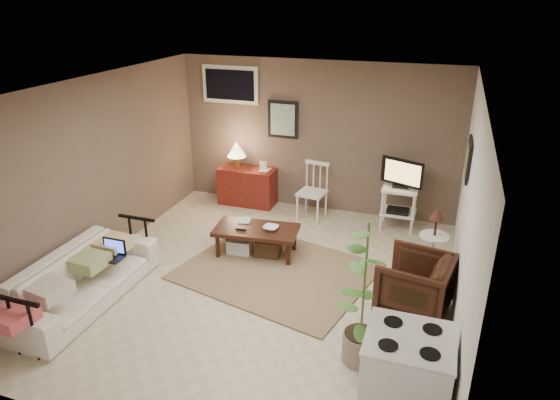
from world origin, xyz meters
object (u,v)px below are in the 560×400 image
at_px(potted_plant, 364,289).
at_px(stove, 405,382).
at_px(spindle_chair, 312,193).
at_px(armchair, 415,282).
at_px(coffee_table, 256,239).
at_px(tv_stand, 400,193).
at_px(red_console, 246,183).
at_px(side_table, 435,234).
at_px(sofa, 81,272).

height_order(potted_plant, stove, potted_plant).
xyz_separation_m(spindle_chair, armchair, (1.75, -2.09, -0.04)).
height_order(coffee_table, tv_stand, tv_stand).
distance_m(red_console, tv_stand, 2.54).
distance_m(red_console, side_table, 3.41).
xyz_separation_m(potted_plant, stove, (0.47, -0.67, -0.36)).
xyz_separation_m(red_console, spindle_chair, (1.20, -0.19, 0.04)).
xyz_separation_m(sofa, tv_stand, (3.20, 3.16, 0.19)).
bearing_deg(stove, side_table, 88.11).
relative_size(coffee_table, armchair, 1.55).
distance_m(spindle_chair, armchair, 2.72).
bearing_deg(side_table, spindle_chair, 146.62).
bearing_deg(spindle_chair, sofa, -120.96).
relative_size(sofa, tv_stand, 1.83).
distance_m(coffee_table, side_table, 2.32).
bearing_deg(coffee_table, spindle_chair, 74.60).
distance_m(red_console, spindle_chair, 1.21).
bearing_deg(stove, potted_plant, 125.16).
relative_size(red_console, stove, 1.21).
xyz_separation_m(coffee_table, red_console, (-0.81, 1.62, 0.14)).
bearing_deg(spindle_chair, stove, -64.28).
xyz_separation_m(spindle_chair, potted_plant, (1.33, -3.08, 0.39)).
bearing_deg(sofa, tv_stand, -45.36).
xyz_separation_m(tv_stand, potted_plant, (0.00, -3.13, 0.23)).
height_order(spindle_chair, tv_stand, tv_stand).
bearing_deg(coffee_table, sofa, -131.19).
bearing_deg(spindle_chair, side_table, -33.38).
bearing_deg(tv_stand, stove, -82.82).
relative_size(sofa, red_console, 1.84).
bearing_deg(side_table, armchair, -99.59).
distance_m(sofa, red_console, 3.37).
bearing_deg(side_table, stove, -91.89).
bearing_deg(tv_stand, red_console, 176.77).
distance_m(coffee_table, stove, 3.21).
distance_m(sofa, spindle_chair, 3.64).
bearing_deg(potted_plant, spindle_chair, 113.41).
bearing_deg(tv_stand, sofa, -135.36).
xyz_separation_m(spindle_chair, stove, (1.81, -3.76, 0.02)).
bearing_deg(side_table, coffee_table, -175.37).
bearing_deg(spindle_chair, tv_stand, 1.84).
bearing_deg(coffee_table, stove, -46.54).
distance_m(coffee_table, tv_stand, 2.29).
height_order(red_console, armchair, red_console).
bearing_deg(sofa, stove, -99.83).
xyz_separation_m(sofa, potted_plant, (3.20, 0.04, 0.41)).
distance_m(sofa, tv_stand, 4.50).
distance_m(coffee_table, sofa, 2.25).
xyz_separation_m(tv_stand, side_table, (0.56, -1.29, 0.01)).
height_order(tv_stand, stove, tv_stand).
bearing_deg(tv_stand, potted_plant, -89.91).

